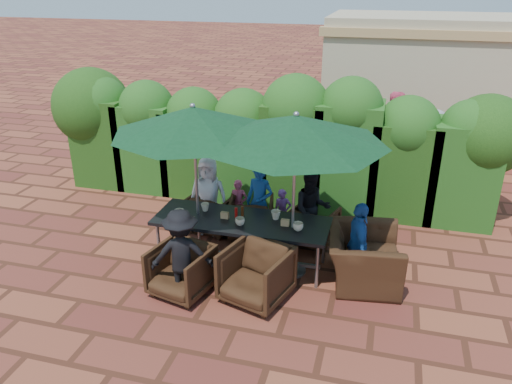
% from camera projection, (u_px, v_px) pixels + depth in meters
% --- Properties ---
extents(ground, '(80.00, 80.00, 0.00)m').
position_uv_depth(ground, '(233.00, 256.00, 7.92)').
color(ground, brown).
rests_on(ground, ground).
extents(dining_table, '(2.63, 0.90, 0.75)m').
position_uv_depth(dining_table, '(241.00, 224.00, 7.47)').
color(dining_table, black).
rests_on(dining_table, ground).
extents(umbrella_left, '(2.39, 2.39, 2.46)m').
position_uv_depth(umbrella_left, '(193.00, 120.00, 7.06)').
color(umbrella_left, gray).
rests_on(umbrella_left, ground).
extents(umbrella_right, '(2.54, 2.54, 2.46)m').
position_uv_depth(umbrella_right, '(296.00, 130.00, 6.64)').
color(umbrella_right, gray).
rests_on(umbrella_right, ground).
extents(chair_far_left, '(0.82, 0.79, 0.73)m').
position_uv_depth(chair_far_left, '(213.00, 210.00, 8.62)').
color(chair_far_left, black).
rests_on(chair_far_left, ground).
extents(chair_far_mid, '(0.84, 0.80, 0.75)m').
position_uv_depth(chair_far_mid, '(251.00, 215.00, 8.44)').
color(chair_far_mid, black).
rests_on(chair_far_mid, ground).
extents(chair_far_right, '(0.83, 0.81, 0.69)m').
position_uv_depth(chair_far_right, '(314.00, 224.00, 8.20)').
color(chair_far_right, black).
rests_on(chair_far_right, ground).
extents(chair_near_left, '(0.90, 0.86, 0.78)m').
position_uv_depth(chair_near_left, '(181.00, 269.00, 6.88)').
color(chair_near_left, black).
rests_on(chair_near_left, ground).
extents(chair_near_right, '(1.01, 0.97, 0.85)m').
position_uv_depth(chair_near_right, '(256.00, 272.00, 6.72)').
color(chair_near_right, black).
rests_on(chair_near_right, ground).
extents(chair_end_right, '(0.90, 1.25, 1.02)m').
position_uv_depth(chair_end_right, '(364.00, 250.00, 7.11)').
color(chair_end_right, black).
rests_on(chair_end_right, ground).
extents(adult_far_left, '(0.70, 0.46, 1.35)m').
position_uv_depth(adult_far_left, '(209.00, 196.00, 8.42)').
color(adult_far_left, white).
rests_on(adult_far_left, ground).
extents(adult_far_mid, '(0.52, 0.45, 1.29)m').
position_uv_depth(adult_far_mid, '(259.00, 202.00, 8.27)').
color(adult_far_mid, '#1C4E9A').
rests_on(adult_far_mid, ground).
extents(adult_far_right, '(0.69, 0.53, 1.26)m').
position_uv_depth(adult_far_right, '(312.00, 209.00, 8.06)').
color(adult_far_right, black).
rests_on(adult_far_right, ground).
extents(adult_near_left, '(0.91, 0.64, 1.30)m').
position_uv_depth(adult_near_left, '(182.00, 254.00, 6.71)').
color(adult_near_left, black).
rests_on(adult_near_left, ground).
extents(adult_end_right, '(0.55, 0.80, 1.25)m').
position_uv_depth(adult_end_right, '(358.00, 244.00, 7.03)').
color(adult_end_right, '#1C4E9A').
rests_on(adult_end_right, ground).
extents(child_left, '(0.34, 0.29, 0.89)m').
position_uv_depth(child_left, '(239.00, 205.00, 8.64)').
color(child_left, '#E35076').
rests_on(child_left, ground).
extents(child_right, '(0.35, 0.32, 0.82)m').
position_uv_depth(child_right, '(282.00, 212.00, 8.45)').
color(child_right, '#974FAD').
rests_on(child_right, ground).
extents(pedestrian_a, '(1.73, 1.21, 1.75)m').
position_uv_depth(pedestrian_a, '(359.00, 136.00, 10.88)').
color(pedestrian_a, green).
rests_on(pedestrian_a, ground).
extents(pedestrian_b, '(0.96, 0.69, 1.83)m').
position_uv_depth(pedestrian_b, '(392.00, 133.00, 10.94)').
color(pedestrian_b, '#E35076').
rests_on(pedestrian_b, ground).
extents(pedestrian_c, '(1.03, 1.03, 1.56)m').
position_uv_depth(pedestrian_c, '(431.00, 145.00, 10.57)').
color(pedestrian_c, gray).
rests_on(pedestrian_c, ground).
extents(cup_a, '(0.16, 0.16, 0.12)m').
position_uv_depth(cup_a, '(179.00, 213.00, 7.50)').
color(cup_a, beige).
rests_on(cup_a, dining_table).
extents(cup_b, '(0.13, 0.13, 0.12)m').
position_uv_depth(cup_b, '(205.00, 207.00, 7.70)').
color(cup_b, beige).
rests_on(cup_b, dining_table).
extents(cup_c, '(0.14, 0.14, 0.11)m').
position_uv_depth(cup_c, '(240.00, 221.00, 7.26)').
color(cup_c, beige).
rests_on(cup_c, dining_table).
extents(cup_d, '(0.14, 0.14, 0.14)m').
position_uv_depth(cup_d, '(276.00, 215.00, 7.44)').
color(cup_d, beige).
rests_on(cup_d, dining_table).
extents(cup_e, '(0.15, 0.15, 0.12)m').
position_uv_depth(cup_e, '(298.00, 227.00, 7.11)').
color(cup_e, beige).
rests_on(cup_e, dining_table).
extents(ketchup_bottle, '(0.04, 0.04, 0.17)m').
position_uv_depth(ketchup_bottle, '(236.00, 213.00, 7.46)').
color(ketchup_bottle, '#B20C0A').
rests_on(ketchup_bottle, dining_table).
extents(sauce_bottle, '(0.04, 0.04, 0.17)m').
position_uv_depth(sauce_bottle, '(242.00, 211.00, 7.51)').
color(sauce_bottle, '#4C230C').
rests_on(sauce_bottle, dining_table).
extents(serving_tray, '(0.35, 0.25, 0.02)m').
position_uv_depth(serving_tray, '(180.00, 219.00, 7.45)').
color(serving_tray, '#976F49').
rests_on(serving_tray, dining_table).
extents(number_block_left, '(0.12, 0.06, 0.10)m').
position_uv_depth(number_block_left, '(225.00, 215.00, 7.47)').
color(number_block_left, tan).
rests_on(number_block_left, dining_table).
extents(number_block_right, '(0.12, 0.06, 0.10)m').
position_uv_depth(number_block_right, '(285.00, 223.00, 7.25)').
color(number_block_right, tan).
rests_on(number_block_right, dining_table).
extents(hedge_wall, '(9.10, 1.60, 2.50)m').
position_uv_depth(hedge_wall, '(261.00, 134.00, 9.48)').
color(hedge_wall, '#13350E').
rests_on(hedge_wall, ground).
extents(building, '(6.20, 3.08, 3.20)m').
position_uv_depth(building, '(447.00, 82.00, 12.61)').
color(building, '#B8AE89').
rests_on(building, ground).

